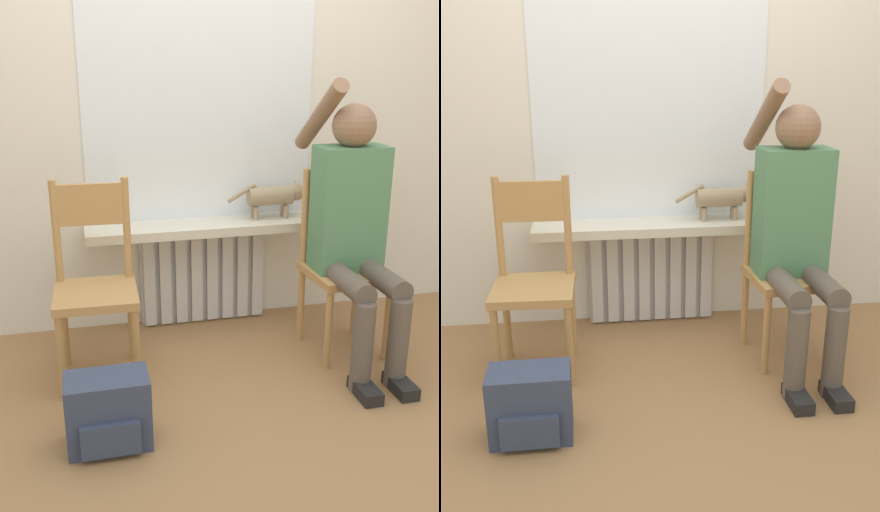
# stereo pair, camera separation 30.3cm
# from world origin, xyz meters

# --- Properties ---
(ground_plane) EXTENTS (12.00, 12.00, 0.00)m
(ground_plane) POSITION_xyz_m (0.00, 0.00, 0.00)
(ground_plane) COLOR olive
(wall_with_window) EXTENTS (7.00, 0.06, 2.70)m
(wall_with_window) POSITION_xyz_m (0.00, 1.23, 1.35)
(wall_with_window) COLOR silver
(wall_with_window) RESTS_ON ground_plane
(radiator) EXTENTS (0.73, 0.08, 0.57)m
(radiator) POSITION_xyz_m (-0.00, 1.15, 0.28)
(radiator) COLOR silver
(radiator) RESTS_ON ground_plane
(windowsill) EXTENTS (1.32, 0.27, 0.05)m
(windowsill) POSITION_xyz_m (0.00, 1.06, 0.59)
(windowsill) COLOR beige
(windowsill) RESTS_ON radiator
(window_glass) EXTENTS (1.26, 0.01, 1.15)m
(window_glass) POSITION_xyz_m (0.00, 1.20, 1.19)
(window_glass) COLOR white
(window_glass) RESTS_ON windowsill
(chair_left) EXTENTS (0.39, 0.39, 0.95)m
(chair_left) POSITION_xyz_m (-0.63, 0.65, 0.48)
(chair_left) COLOR #B2844C
(chair_left) RESTS_ON ground_plane
(chair_right) EXTENTS (0.40, 0.40, 0.95)m
(chair_right) POSITION_xyz_m (0.63, 0.65, 0.48)
(chair_right) COLOR #B2844C
(chair_right) RESTS_ON ground_plane
(person) EXTENTS (0.36, 0.97, 1.40)m
(person) POSITION_xyz_m (0.63, 0.54, 0.72)
(person) COLOR brown
(person) RESTS_ON ground_plane
(cat) EXTENTS (0.45, 0.11, 0.21)m
(cat) POSITION_xyz_m (0.40, 1.08, 0.74)
(cat) COLOR #9E896B
(cat) RESTS_ON windowsill
(backpack) EXTENTS (0.33, 0.22, 0.30)m
(backpack) POSITION_xyz_m (-0.62, 0.05, 0.15)
(backpack) COLOR #333D56
(backpack) RESTS_ON ground_plane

